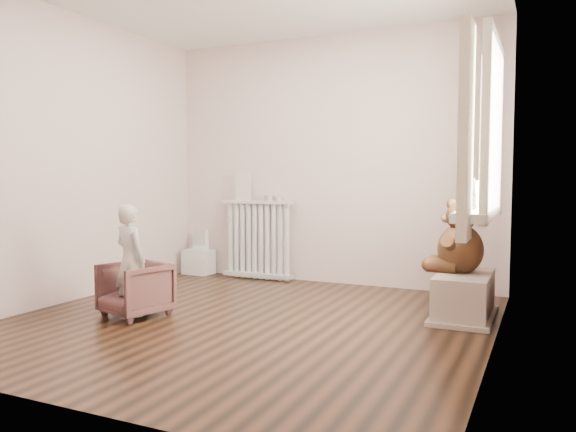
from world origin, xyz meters
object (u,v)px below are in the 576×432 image
at_px(toy_vanity, 198,250).
at_px(child, 130,260).
at_px(armchair, 135,289).
at_px(toy_bench, 464,293).
at_px(radiator, 258,243).
at_px(plush_cat, 479,194).
at_px(teddy_bear, 461,233).

height_order(toy_vanity, child, child).
xyz_separation_m(armchair, toy_bench, (2.42, 1.06, -0.02)).
bearing_deg(toy_bench, radiator, 159.87).
relative_size(radiator, toy_bench, 1.14).
relative_size(radiator, toy_vanity, 1.68).
distance_m(radiator, plush_cat, 2.82).
height_order(toy_vanity, toy_bench, toy_vanity).
distance_m(radiator, teddy_bear, 2.41).
relative_size(toy_vanity, plush_cat, 2.15).
xyz_separation_m(armchair, plush_cat, (2.56, 0.64, 0.78)).
relative_size(radiator, plush_cat, 3.60).
xyz_separation_m(child, toy_bench, (2.42, 1.11, -0.26)).
height_order(toy_vanity, plush_cat, plush_cat).
bearing_deg(teddy_bear, toy_bench, -49.14).
bearing_deg(toy_vanity, teddy_bear, -14.08).
xyz_separation_m(toy_vanity, child, (0.65, -1.92, 0.19)).
distance_m(toy_vanity, plush_cat, 3.51).
height_order(child, toy_bench, child).
bearing_deg(child, toy_vanity, -54.42).
bearing_deg(plush_cat, teddy_bear, 88.99).
height_order(radiator, armchair, radiator).
bearing_deg(plush_cat, armchair, 171.85).
xyz_separation_m(radiator, armchair, (-0.11, -1.90, -0.17)).
relative_size(armchair, plush_cat, 2.00).
bearing_deg(child, teddy_bear, -137.03).
xyz_separation_m(child, plush_cat, (2.56, 0.69, 0.54)).
distance_m(radiator, child, 1.96).
distance_m(child, toy_bench, 2.67).
bearing_deg(toy_bench, teddy_bear, 128.00).
bearing_deg(toy_vanity, toy_bench, -14.87).
relative_size(armchair, teddy_bear, 0.83).
distance_m(toy_vanity, armchair, 1.98).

